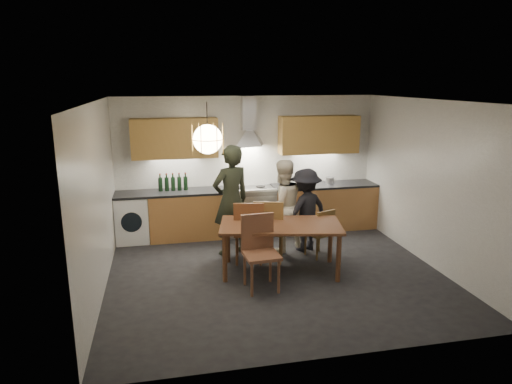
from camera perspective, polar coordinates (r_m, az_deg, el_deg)
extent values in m
plane|color=black|center=(7.12, 2.44, -10.10)|extent=(5.00, 5.00, 0.00)
cube|color=white|center=(8.85, -1.07, 3.49)|extent=(5.00, 0.02, 2.60)
cube|color=white|center=(4.64, 9.50, -6.30)|extent=(5.00, 0.02, 2.60)
cube|color=white|center=(6.55, -19.14, -0.94)|extent=(0.02, 4.50, 2.60)
cube|color=white|center=(7.70, 20.89, 1.02)|extent=(0.02, 4.50, 2.60)
cube|color=silver|center=(6.51, 2.68, 11.31)|extent=(5.00, 4.50, 0.02)
cube|color=#C5884B|center=(8.62, -8.37, -2.88)|extent=(1.45, 0.60, 0.86)
cube|color=#C5884B|center=(9.15, 8.42, -1.90)|extent=(2.05, 0.60, 0.86)
cube|color=white|center=(8.63, -15.19, -3.25)|extent=(0.58, 0.58, 0.85)
cube|color=black|center=(8.49, -10.50, -0.08)|extent=(2.05, 0.62, 0.04)
cube|color=black|center=(9.04, 8.52, 0.85)|extent=(2.05, 0.62, 0.04)
cube|color=silver|center=(8.77, -0.68, -2.65)|extent=(0.90, 0.60, 0.80)
cube|color=black|center=(8.51, -0.30, -3.31)|extent=(0.78, 0.02, 0.42)
cube|color=slate|center=(8.65, -0.69, 0.15)|extent=(0.90, 0.60, 0.08)
cube|color=silver|center=(8.39, -0.34, 0.14)|extent=(0.90, 0.08, 0.04)
cube|color=tan|center=(8.44, -10.13, 6.63)|extent=(1.55, 0.35, 0.72)
cube|color=tan|center=(8.96, 7.86, 7.12)|extent=(1.55, 0.35, 0.72)
cube|color=silver|center=(8.60, -0.94, 9.85)|extent=(0.26, 0.22, 0.62)
cylinder|color=black|center=(6.25, -6.13, 8.85)|extent=(0.01, 0.01, 0.50)
sphere|color=#FFE0A5|center=(6.28, -6.07, 6.58)|extent=(0.40, 0.40, 0.40)
torus|color=gold|center=(6.28, -6.07, 6.58)|extent=(0.43, 0.43, 0.01)
cube|color=brown|center=(6.93, 3.10, -4.17)|extent=(1.96, 1.26, 0.04)
cylinder|color=brown|center=(6.71, -3.92, -8.27)|extent=(0.07, 0.07, 0.73)
cylinder|color=brown|center=(7.41, -3.54, -6.10)|extent=(0.07, 0.07, 0.73)
cylinder|color=brown|center=(6.80, 10.28, -8.16)|extent=(0.07, 0.07, 0.73)
cylinder|color=brown|center=(7.49, 9.28, -6.03)|extent=(0.07, 0.07, 0.73)
cube|color=brown|center=(7.39, -0.93, -5.00)|extent=(0.55, 0.55, 0.04)
cube|color=brown|center=(7.10, -0.93, -3.42)|extent=(0.47, 0.13, 0.51)
cylinder|color=brown|center=(7.66, 0.49, -6.39)|extent=(0.04, 0.04, 0.48)
cylinder|color=brown|center=(7.30, 0.58, -7.41)|extent=(0.04, 0.04, 0.48)
cylinder|color=brown|center=(7.65, -2.36, -6.40)|extent=(0.04, 0.04, 0.48)
cylinder|color=brown|center=(7.30, -2.41, -7.43)|extent=(0.04, 0.04, 0.48)
cube|color=brown|center=(7.44, 1.69, -4.84)|extent=(0.60, 0.60, 0.04)
cube|color=brown|center=(7.15, 1.56, -3.25)|extent=(0.46, 0.19, 0.52)
cylinder|color=brown|center=(7.69, 3.22, -6.30)|extent=(0.04, 0.04, 0.48)
cylinder|color=brown|center=(7.34, 3.04, -7.31)|extent=(0.04, 0.04, 0.48)
cylinder|color=brown|center=(7.72, 0.37, -6.20)|extent=(0.04, 0.04, 0.48)
cylinder|color=brown|center=(7.37, 0.06, -7.20)|extent=(0.04, 0.04, 0.48)
cube|color=brown|center=(7.71, 7.82, -5.11)|extent=(0.48, 0.48, 0.04)
cube|color=brown|center=(7.52, 8.71, -3.85)|extent=(0.36, 0.17, 0.41)
cylinder|color=brown|center=(7.98, 7.89, -6.04)|extent=(0.03, 0.03, 0.38)
cylinder|color=brown|center=(7.77, 9.35, -6.65)|extent=(0.03, 0.03, 0.38)
cylinder|color=brown|center=(7.80, 6.20, -6.47)|extent=(0.03, 0.03, 0.38)
cylinder|color=brown|center=(7.58, 7.65, -7.12)|extent=(0.03, 0.03, 0.38)
cube|color=brown|center=(6.42, 0.69, -7.91)|extent=(0.51, 0.51, 0.05)
cube|color=brown|center=(6.51, 0.16, -4.92)|extent=(0.48, 0.08, 0.52)
cylinder|color=brown|center=(6.30, -0.52, -10.95)|extent=(0.04, 0.04, 0.49)
cylinder|color=brown|center=(6.64, -1.41, -9.61)|extent=(0.04, 0.04, 0.49)
cylinder|color=brown|center=(6.40, 2.86, -10.54)|extent=(0.04, 0.04, 0.49)
cylinder|color=brown|center=(6.74, 1.80, -9.26)|extent=(0.04, 0.04, 0.49)
imported|color=black|center=(7.60, -3.15, -1.07)|extent=(0.80, 0.67, 1.87)
imported|color=silver|center=(7.80, 3.28, -1.73)|extent=(0.91, 0.80, 1.60)
imported|color=black|center=(7.86, 6.17, -2.25)|extent=(1.07, 0.87, 1.44)
imported|color=silver|center=(8.77, 5.57, 0.92)|extent=(0.38, 0.38, 0.08)
cylinder|color=#AEAEB1|center=(9.10, 9.22, 1.43)|extent=(0.18, 0.18, 0.12)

